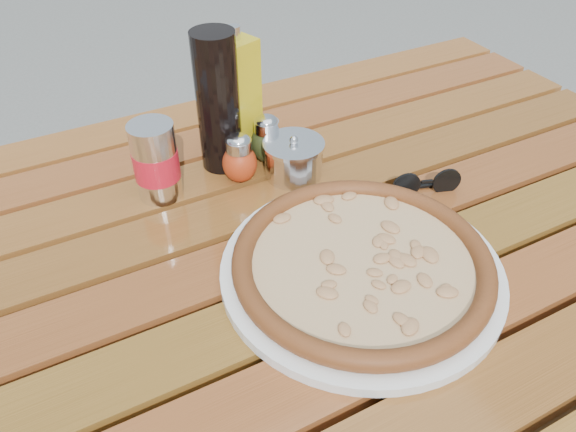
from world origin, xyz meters
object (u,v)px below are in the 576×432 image
table (294,280)px  sunglasses (426,184)px  soda_can (156,162)px  parmesan_tin (294,158)px  plate (361,271)px  pizza (362,262)px  olive_oil_cruet (238,96)px  dark_bottle (218,103)px  pepper_shaker (239,159)px  oregano_shaker (267,139)px

table → sunglasses: 0.25m
soda_can → parmesan_tin: size_ratio=1.04×
plate → pizza: pizza is taller
olive_oil_cruet → parmesan_tin: olive_oil_cruet is taller
plate → dark_bottle: size_ratio=1.64×
table → pepper_shaker: 0.20m
pepper_shaker → oregano_shaker: same height
dark_bottle → olive_oil_cruet: 0.06m
pepper_shaker → oregano_shaker: 0.07m
oregano_shaker → parmesan_tin: size_ratio=0.71×
table → pepper_shaker: size_ratio=17.07×
soda_can → parmesan_tin: (0.20, -0.05, -0.03)m
parmesan_tin → plate: bearing=-97.1°
dark_bottle → table: bearing=-86.7°
table → plate: size_ratio=3.89×
pizza → dark_bottle: 0.34m
plate → parmesan_tin: (0.03, 0.24, 0.02)m
table → plate: 0.13m
pizza → sunglasses: bearing=29.1°
table → pizza: 0.14m
dark_bottle → soda_can: (-0.12, -0.03, -0.05)m
pizza → parmesan_tin: (0.03, 0.24, 0.01)m
table → olive_oil_cruet: bearing=82.7°
plate → olive_oil_cruet: size_ratio=1.71×
plate → pizza: bearing=0.0°
pizza → sunglasses: 0.21m
table → pizza: size_ratio=3.40×
oregano_shaker → parmesan_tin: oregano_shaker is taller
soda_can → plate: bearing=-58.9°
pepper_shaker → parmesan_tin: size_ratio=0.71×
olive_oil_cruet → dark_bottle: bearing=-146.8°
table → oregano_shaker: size_ratio=17.07×
oregano_shaker → pepper_shaker: bearing=-153.6°
parmesan_tin → olive_oil_cruet: bearing=110.4°
parmesan_tin → oregano_shaker: bearing=106.8°
plate → olive_oil_cruet: bearing=92.0°
plate → pizza: 0.02m
soda_can → olive_oil_cruet: olive_oil_cruet is taller
table → sunglasses: size_ratio=12.65×
plate → soda_can: 0.34m
soda_can → dark_bottle: bearing=16.1°
olive_oil_cruet → plate: bearing=-88.0°
table → parmesan_tin: bearing=62.3°
pepper_shaker → olive_oil_cruet: (0.04, 0.08, 0.06)m
soda_can → sunglasses: size_ratio=1.08×
pepper_shaker → parmesan_tin: 0.08m
pizza → sunglasses: sunglasses is taller
oregano_shaker → olive_oil_cruet: 0.08m
sunglasses → dark_bottle: bearing=155.8°
soda_can → pizza: bearing=-58.9°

